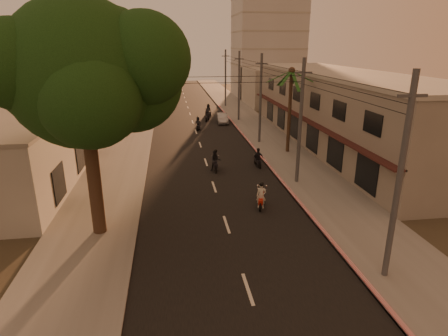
% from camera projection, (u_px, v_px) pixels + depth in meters
% --- Properties ---
extents(ground, '(160.00, 160.00, 0.00)m').
position_uv_depth(ground, '(232.00, 242.00, 19.58)').
color(ground, '#383023').
rests_on(ground, ground).
extents(road, '(10.00, 140.00, 0.02)m').
position_uv_depth(road, '(200.00, 145.00, 38.36)').
color(road, black).
rests_on(road, ground).
extents(sidewalk_right, '(5.00, 140.00, 0.12)m').
position_uv_depth(sidewalk_right, '(271.00, 142.00, 39.36)').
color(sidewalk_right, slate).
rests_on(sidewalk_right, ground).
extents(sidewalk_left, '(5.00, 140.00, 0.12)m').
position_uv_depth(sidewalk_left, '(125.00, 147.00, 37.32)').
color(sidewalk_left, slate).
rests_on(sidewalk_left, ground).
extents(curb_stripe, '(0.20, 60.00, 0.20)m').
position_uv_depth(curb_stripe, '(260.00, 156.00, 34.33)').
color(curb_stripe, red).
rests_on(curb_stripe, ground).
extents(shophouse_row, '(8.80, 34.20, 7.30)m').
position_uv_depth(shophouse_row, '(341.00, 109.00, 37.23)').
color(shophouse_row, gray).
rests_on(shophouse_row, ground).
extents(left_building, '(8.20, 24.20, 5.20)m').
position_uv_depth(left_building, '(32.00, 139.00, 30.00)').
color(left_building, '#A4A194').
rests_on(left_building, ground).
extents(distant_tower, '(12.10, 12.10, 28.00)m').
position_uv_depth(distant_tower, '(268.00, 20.00, 69.91)').
color(distant_tower, '#B7B5B2').
rests_on(distant_tower, ground).
extents(broadleaf_tree, '(9.60, 8.70, 12.10)m').
position_uv_depth(broadleaf_tree, '(91.00, 74.00, 18.01)').
color(broadleaf_tree, black).
rests_on(broadleaf_tree, ground).
extents(palm_tree, '(5.00, 5.00, 8.20)m').
position_uv_depth(palm_tree, '(292.00, 76.00, 33.44)').
color(palm_tree, black).
rests_on(palm_tree, ground).
extents(utility_poles, '(1.20, 48.26, 9.00)m').
position_uv_depth(utility_poles, '(261.00, 79.00, 37.14)').
color(utility_poles, '#38383A').
rests_on(utility_poles, ground).
extents(filler_right, '(8.00, 14.00, 6.00)m').
position_uv_depth(filler_right, '(270.00, 87.00, 62.79)').
color(filler_right, '#A4A194').
rests_on(filler_right, ground).
extents(filler_left_near, '(8.00, 14.00, 4.40)m').
position_uv_depth(filler_left_near, '(84.00, 105.00, 48.90)').
color(filler_left_near, '#A4A194').
rests_on(filler_left_near, ground).
extents(filler_left_far, '(8.00, 14.00, 7.00)m').
position_uv_depth(filler_left_far, '(105.00, 82.00, 65.38)').
color(filler_left_far, '#A4A194').
rests_on(filler_left_far, ground).
extents(scooter_red, '(0.92, 1.72, 1.75)m').
position_uv_depth(scooter_red, '(261.00, 196.00, 23.44)').
color(scooter_red, black).
rests_on(scooter_red, ground).
extents(scooter_mid_a, '(0.96, 1.90, 1.87)m').
position_uv_depth(scooter_mid_a, '(216.00, 161.00, 30.27)').
color(scooter_mid_a, black).
rests_on(scooter_mid_a, ground).
extents(scooter_mid_b, '(0.98, 1.68, 1.64)m').
position_uv_depth(scooter_mid_b, '(258.00, 158.00, 31.30)').
color(scooter_mid_b, black).
rests_on(scooter_mid_b, ground).
extents(scooter_far_a, '(0.97, 1.67, 1.66)m').
position_uv_depth(scooter_far_a, '(198.00, 124.00, 44.61)').
color(scooter_far_a, black).
rests_on(scooter_far_a, ground).
extents(scooter_far_b, '(1.40, 1.59, 1.64)m').
position_uv_depth(scooter_far_b, '(207.00, 116.00, 49.74)').
color(scooter_far_b, black).
rests_on(scooter_far_b, ground).
extents(parked_car, '(1.81, 3.95, 1.25)m').
position_uv_depth(parked_car, '(222.00, 118.00, 48.81)').
color(parked_car, '#9B9DA2').
rests_on(parked_car, ground).
extents(scooter_far_c, '(1.17, 1.77, 1.81)m').
position_uv_depth(scooter_far_c, '(208.00, 111.00, 53.06)').
color(scooter_far_c, black).
rests_on(scooter_far_c, ground).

